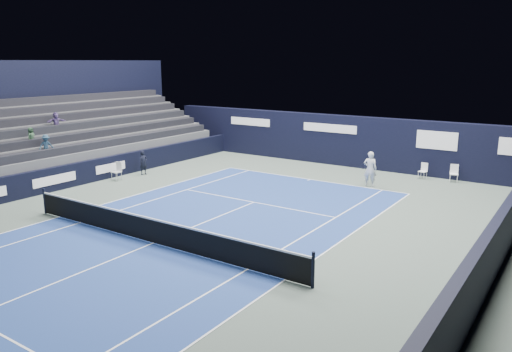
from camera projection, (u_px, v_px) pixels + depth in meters
The scene contains 13 objects.
ground at pixel (190, 228), 19.41m from camera, with size 48.00×48.00×0.00m, color #4A584E.
court_surface at pixel (153, 243), 17.79m from camera, with size 10.97×23.77×0.01m, color navy.
enclosure_wall_right at pixel (506, 228), 16.70m from camera, with size 0.30×22.00×1.80m, color black.
folding_chair_back_a at pixel (423, 170), 27.51m from camera, with size 0.46×0.44×0.88m.
folding_chair_back_b at pixel (454, 172), 26.75m from camera, with size 0.51×0.50×0.95m.
line_judge_chair at pixel (118, 170), 27.16m from camera, with size 0.46×0.44×1.00m.
line_judge at pixel (143, 163), 28.45m from camera, with size 0.50×0.33×1.37m, color black.
court_markings at pixel (153, 243), 17.79m from camera, with size 11.03×23.83×0.00m.
tennis_net at pixel (152, 230), 17.68m from camera, with size 12.90×0.10×1.10m.
back_sponsor_wall at pixel (346, 141), 30.76m from camera, with size 26.00×0.63×3.10m.
side_barrier_left at pixel (108, 167), 27.67m from camera, with size 0.33×22.00×1.20m.
spectator_stand at pixel (79, 135), 30.24m from camera, with size 6.00×18.00×6.40m.
tennis_player at pixel (370, 169), 25.71m from camera, with size 0.77×0.92×1.84m.
Camera 1 is at (12.46, -11.85, 6.35)m, focal length 35.00 mm.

